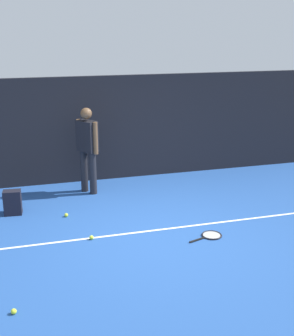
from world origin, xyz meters
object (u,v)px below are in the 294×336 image
at_px(tennis_racket, 210,236).
at_px(tennis_ball_near_player, 66,215).
at_px(tennis_player, 87,145).
at_px(tennis_ball_by_fence, 14,311).
at_px(tennis_ball_mid_court, 91,237).
at_px(backpack, 13,203).

xyz_separation_m(tennis_racket, tennis_ball_near_player, (-2.11, 1.40, 0.02)).
relative_size(tennis_player, tennis_racket, 2.67).
distance_m(tennis_ball_near_player, tennis_ball_by_fence, 2.81).
xyz_separation_m(tennis_racket, tennis_ball_mid_court, (-1.82, 0.40, 0.02)).
relative_size(tennis_ball_near_player, tennis_ball_mid_court, 1.00).
relative_size(tennis_player, backpack, 3.86).
bearing_deg(tennis_ball_near_player, tennis_player, 62.68).
bearing_deg(tennis_player, tennis_racket, -5.73).
height_order(tennis_player, tennis_racket, tennis_player).
height_order(backpack, tennis_ball_near_player, backpack).
height_order(tennis_player, tennis_ball_near_player, tennis_player).
bearing_deg(tennis_ball_by_fence, tennis_player, 68.78).
bearing_deg(tennis_player, backpack, -100.32).
relative_size(tennis_racket, backpack, 1.45).
relative_size(backpack, tennis_ball_by_fence, 6.67).
distance_m(backpack, tennis_ball_mid_court, 1.82).
xyz_separation_m(tennis_racket, backpack, (-2.99, 1.79, 0.20)).
bearing_deg(backpack, tennis_ball_by_fence, 95.67).
relative_size(tennis_player, tennis_ball_by_fence, 25.76).
bearing_deg(tennis_ball_mid_court, tennis_ball_near_player, 105.76).
xyz_separation_m(tennis_player, tennis_ball_near_player, (-0.58, -1.12, -0.93)).
bearing_deg(tennis_ball_by_fence, tennis_ball_near_player, 71.52).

